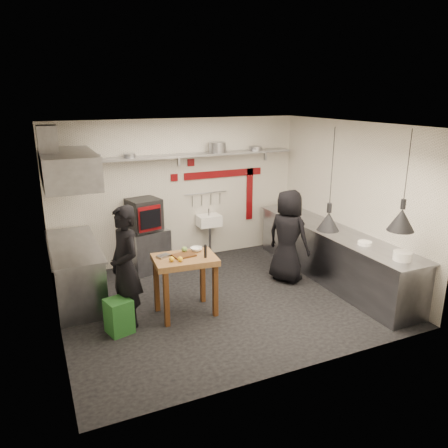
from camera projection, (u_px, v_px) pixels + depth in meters
name	position (u px, v px, depth m)	size (l,w,h in m)	color
floor	(223.00, 300.00, 7.15)	(5.00, 5.00, 0.00)	black
ceiling	(223.00, 125.00, 6.34)	(5.00, 5.00, 0.00)	silver
wall_back	(179.00, 191.00, 8.58)	(5.00, 0.04, 2.80)	silver
wall_front	(299.00, 264.00, 4.91)	(5.00, 0.04, 2.80)	silver
wall_left	(50.00, 239.00, 5.76)	(0.04, 4.20, 2.80)	silver
wall_right	(351.00, 202.00, 7.73)	(0.04, 4.20, 2.80)	silver
red_band_horiz	(224.00, 174.00, 8.86)	(1.70, 0.02, 0.14)	#66080B
red_band_vert	(250.00, 194.00, 9.23)	(0.14, 0.02, 1.10)	#66080B
red_tile_a	(191.00, 163.00, 8.50)	(0.14, 0.02, 0.14)	#66080B
red_tile_b	(174.00, 178.00, 8.44)	(0.14, 0.02, 0.14)	#66080B
back_shelf	(181.00, 156.00, 8.22)	(4.60, 0.34, 0.04)	gray
shelf_bracket_left	(75.00, 166.00, 7.63)	(0.04, 0.06, 0.24)	gray
shelf_bracket_mid	(179.00, 160.00, 8.38)	(0.04, 0.06, 0.24)	gray
shelf_bracket_right	(265.00, 154.00, 9.12)	(0.04, 0.06, 0.24)	gray
pan_far_left	(93.00, 157.00, 7.57)	(0.27, 0.27, 0.09)	gray
pan_mid_left	(129.00, 156.00, 7.82)	(0.22, 0.22, 0.07)	gray
stock_pot	(217.00, 147.00, 8.47)	(0.33, 0.33, 0.20)	gray
pan_right	(256.00, 148.00, 8.82)	(0.26, 0.26, 0.08)	gray
oven_stand	(147.00, 250.00, 8.28)	(0.72, 0.65, 0.80)	gray
combi_oven	(144.00, 214.00, 8.11)	(0.55, 0.51, 0.58)	black
oven_door	(150.00, 219.00, 7.82)	(0.44, 0.03, 0.46)	#66080B
oven_glass	(151.00, 219.00, 7.80)	(0.40, 0.02, 0.34)	black
hand_sink	(209.00, 220.00, 8.82)	(0.46, 0.34, 0.22)	white
sink_tap	(209.00, 212.00, 8.76)	(0.03, 0.03, 0.14)	gray
sink_drain	(210.00, 242.00, 8.91)	(0.06, 0.06, 0.66)	gray
utensil_rail	(206.00, 193.00, 8.78)	(0.02, 0.02, 0.90)	gray
counter_right	(332.00, 255.00, 7.86)	(0.70, 3.80, 0.90)	gray
counter_right_top	(333.00, 230.00, 7.73)	(0.76, 3.90, 0.03)	gray
plate_stack	(402.00, 256.00, 6.29)	(0.26, 0.26, 0.13)	white
small_bowl_right	(365.00, 243.00, 6.95)	(0.22, 0.22, 0.05)	white
counter_left	(76.00, 273.00, 7.09)	(0.70, 1.90, 0.90)	gray
counter_left_top	(73.00, 246.00, 6.96)	(0.76, 2.00, 0.03)	gray
extractor_hood	(68.00, 168.00, 6.62)	(0.78, 1.60, 0.50)	gray
hood_duct	(48.00, 143.00, 6.41)	(0.28, 0.28, 0.50)	gray
green_bin	(119.00, 316.00, 6.11)	(0.33, 0.33, 0.50)	#205922
prep_table	(185.00, 285.00, 6.59)	(0.92, 0.64, 0.92)	olive
cutting_board	(184.00, 255.00, 6.49)	(0.32, 0.23, 0.03)	#502C13
pepper_mill	(205.00, 251.00, 6.41)	(0.04, 0.04, 0.20)	black
lemon_a	(172.00, 259.00, 6.27)	(0.08, 0.08, 0.08)	yellow
lemon_b	(180.00, 259.00, 6.27)	(0.08, 0.08, 0.08)	yellow
veg_ball	(184.00, 249.00, 6.62)	(0.09, 0.09, 0.09)	olive
steel_tray	(163.00, 256.00, 6.45)	(0.19, 0.13, 0.03)	gray
bowl	(196.00, 249.00, 6.70)	(0.18, 0.18, 0.06)	white
heat_lamp_near	(331.00, 180.00, 6.24)	(0.33, 0.33, 1.50)	black
heat_lamp_far	(406.00, 181.00, 5.93)	(0.38, 0.38, 1.41)	black
chef_left	(125.00, 267.00, 6.17)	(0.65, 0.43, 1.78)	black
chef_right	(288.00, 236.00, 7.69)	(0.81, 0.53, 1.66)	black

